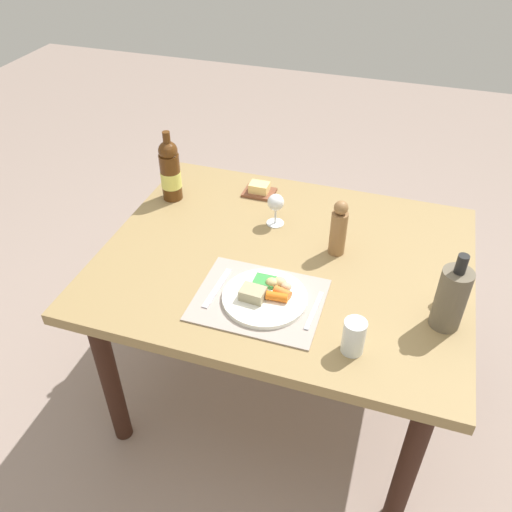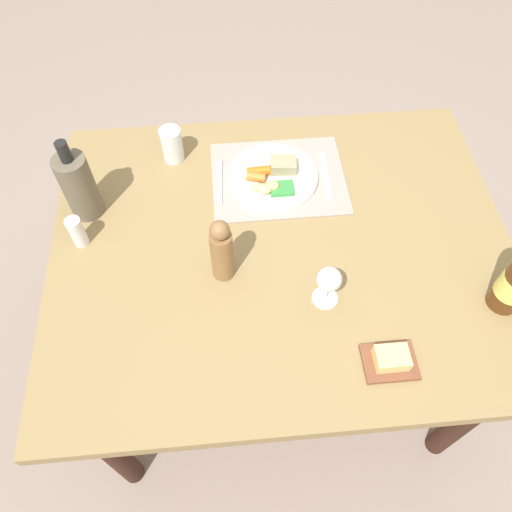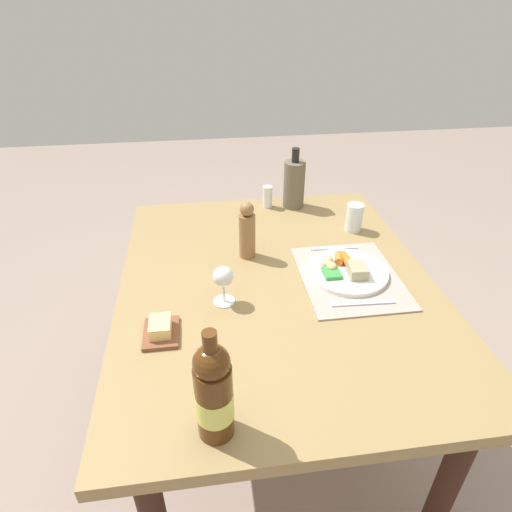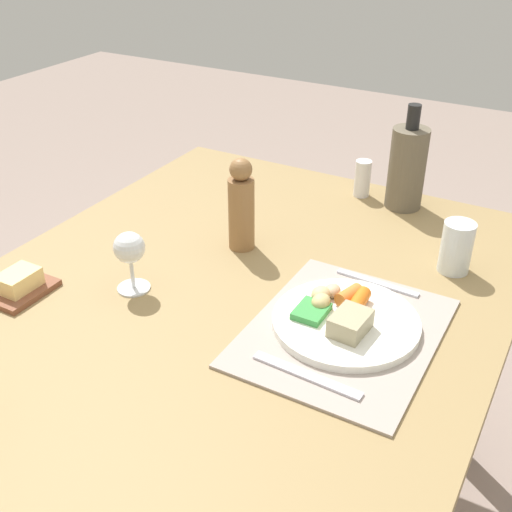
{
  "view_description": "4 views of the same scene",
  "coord_description": "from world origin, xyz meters",
  "px_view_note": "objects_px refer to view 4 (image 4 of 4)",
  "views": [
    {
      "loc": [
        0.36,
        -1.44,
        1.92
      ],
      "look_at": [
        -0.08,
        -0.09,
        0.8
      ],
      "focal_mm": 37.04,
      "sensor_mm": 36.0,
      "label": 1
    },
    {
      "loc": [
        0.15,
        0.8,
        1.89
      ],
      "look_at": [
        0.08,
        0.08,
        0.81
      ],
      "focal_mm": 34.79,
      "sensor_mm": 36.0,
      "label": 2
    },
    {
      "loc": [
        -1.16,
        0.23,
        1.6
      ],
      "look_at": [
        0.08,
        0.06,
        0.8
      ],
      "focal_mm": 30.09,
      "sensor_mm": 36.0,
      "label": 3
    },
    {
      "loc": [
        -0.91,
        -0.57,
        1.47
      ],
      "look_at": [
        0.02,
        -0.04,
        0.84
      ],
      "focal_mm": 44.47,
      "sensor_mm": 36.0,
      "label": 4
    }
  ],
  "objects_px": {
    "dining_table": "(234,329)",
    "butter_dish": "(20,285)",
    "salt_shaker": "(362,178)",
    "pepper_mill": "(241,206)",
    "fork": "(306,375)",
    "water_tumbler": "(456,250)",
    "cooler_bottle": "(407,167)",
    "dinner_plate": "(344,318)",
    "wine_glass": "(130,251)",
    "knife": "(377,283)"
  },
  "relations": [
    {
      "from": "knife",
      "to": "dining_table",
      "type": "bearing_deg",
      "value": 126.55
    },
    {
      "from": "salt_shaker",
      "to": "water_tumbler",
      "type": "relative_size",
      "value": 0.86
    },
    {
      "from": "fork",
      "to": "pepper_mill",
      "type": "distance_m",
      "value": 0.47
    },
    {
      "from": "dinner_plate",
      "to": "wine_glass",
      "type": "xyz_separation_m",
      "value": [
        -0.09,
        0.43,
        0.07
      ]
    },
    {
      "from": "dinner_plate",
      "to": "pepper_mill",
      "type": "distance_m",
      "value": 0.37
    },
    {
      "from": "cooler_bottle",
      "to": "wine_glass",
      "type": "xyz_separation_m",
      "value": [
        -0.65,
        0.36,
        -0.02
      ]
    },
    {
      "from": "cooler_bottle",
      "to": "water_tumbler",
      "type": "xyz_separation_m",
      "value": [
        -0.25,
        -0.19,
        -0.06
      ]
    },
    {
      "from": "dinner_plate",
      "to": "knife",
      "type": "height_order",
      "value": "dinner_plate"
    },
    {
      "from": "butter_dish",
      "to": "wine_glass",
      "type": "relative_size",
      "value": 1.0
    },
    {
      "from": "knife",
      "to": "cooler_bottle",
      "type": "distance_m",
      "value": 0.41
    },
    {
      "from": "dinner_plate",
      "to": "water_tumbler",
      "type": "height_order",
      "value": "water_tumbler"
    },
    {
      "from": "pepper_mill",
      "to": "butter_dish",
      "type": "xyz_separation_m",
      "value": [
        -0.39,
        0.29,
        -0.08
      ]
    },
    {
      "from": "dining_table",
      "to": "cooler_bottle",
      "type": "height_order",
      "value": "cooler_bottle"
    },
    {
      "from": "cooler_bottle",
      "to": "wine_glass",
      "type": "height_order",
      "value": "cooler_bottle"
    },
    {
      "from": "dinner_plate",
      "to": "water_tumbler",
      "type": "xyz_separation_m",
      "value": [
        0.3,
        -0.13,
        0.03
      ]
    },
    {
      "from": "butter_dish",
      "to": "water_tumbler",
      "type": "bearing_deg",
      "value": -54.96
    },
    {
      "from": "pepper_mill",
      "to": "wine_glass",
      "type": "height_order",
      "value": "pepper_mill"
    },
    {
      "from": "salt_shaker",
      "to": "water_tumbler",
      "type": "bearing_deg",
      "value": -129.83
    },
    {
      "from": "water_tumbler",
      "to": "wine_glass",
      "type": "height_order",
      "value": "wine_glass"
    },
    {
      "from": "dinner_plate",
      "to": "water_tumbler",
      "type": "distance_m",
      "value": 0.33
    },
    {
      "from": "fork",
      "to": "dinner_plate",
      "type": "bearing_deg",
      "value": 3.53
    },
    {
      "from": "dinner_plate",
      "to": "salt_shaker",
      "type": "relative_size",
      "value": 2.83
    },
    {
      "from": "water_tumbler",
      "to": "butter_dish",
      "type": "xyz_separation_m",
      "value": [
        -0.52,
        0.74,
        -0.03
      ]
    },
    {
      "from": "salt_shaker",
      "to": "dinner_plate",
      "type": "bearing_deg",
      "value": -161.85
    },
    {
      "from": "water_tumbler",
      "to": "cooler_bottle",
      "type": "bearing_deg",
      "value": 37.8
    },
    {
      "from": "knife",
      "to": "pepper_mill",
      "type": "distance_m",
      "value": 0.34
    },
    {
      "from": "wine_glass",
      "to": "butter_dish",
      "type": "bearing_deg",
      "value": 123.5
    },
    {
      "from": "dining_table",
      "to": "butter_dish",
      "type": "bearing_deg",
      "value": 120.0
    },
    {
      "from": "salt_shaker",
      "to": "wine_glass",
      "type": "distance_m",
      "value": 0.7
    },
    {
      "from": "dining_table",
      "to": "salt_shaker",
      "type": "xyz_separation_m",
      "value": [
        0.56,
        -0.06,
        0.14
      ]
    },
    {
      "from": "fork",
      "to": "butter_dish",
      "type": "xyz_separation_m",
      "value": [
        -0.05,
        0.62,
        0.01
      ]
    },
    {
      "from": "knife",
      "to": "butter_dish",
      "type": "xyz_separation_m",
      "value": [
        -0.38,
        0.62,
        0.01
      ]
    },
    {
      "from": "dinner_plate",
      "to": "pepper_mill",
      "type": "height_order",
      "value": "pepper_mill"
    },
    {
      "from": "fork",
      "to": "cooler_bottle",
      "type": "distance_m",
      "value": 0.73
    },
    {
      "from": "pepper_mill",
      "to": "water_tumbler",
      "type": "distance_m",
      "value": 0.47
    },
    {
      "from": "dining_table",
      "to": "fork",
      "type": "bearing_deg",
      "value": -124.22
    },
    {
      "from": "dinner_plate",
      "to": "dining_table",
      "type": "bearing_deg",
      "value": 90.39
    },
    {
      "from": "cooler_bottle",
      "to": "dinner_plate",
      "type": "bearing_deg",
      "value": -173.0
    },
    {
      "from": "butter_dish",
      "to": "wine_glass",
      "type": "height_order",
      "value": "wine_glass"
    },
    {
      "from": "fork",
      "to": "water_tumbler",
      "type": "bearing_deg",
      "value": -12.02
    },
    {
      "from": "pepper_mill",
      "to": "wine_glass",
      "type": "relative_size",
      "value": 1.66
    },
    {
      "from": "cooler_bottle",
      "to": "knife",
      "type": "bearing_deg",
      "value": -169.17
    },
    {
      "from": "pepper_mill",
      "to": "salt_shaker",
      "type": "xyz_separation_m",
      "value": [
        0.39,
        -0.14,
        -0.05
      ]
    },
    {
      "from": "dinner_plate",
      "to": "fork",
      "type": "relative_size",
      "value": 1.37
    },
    {
      "from": "cooler_bottle",
      "to": "salt_shaker",
      "type": "bearing_deg",
      "value": 85.83
    },
    {
      "from": "dinner_plate",
      "to": "salt_shaker",
      "type": "height_order",
      "value": "salt_shaker"
    },
    {
      "from": "dining_table",
      "to": "water_tumbler",
      "type": "distance_m",
      "value": 0.5
    },
    {
      "from": "salt_shaker",
      "to": "dining_table",
      "type": "bearing_deg",
      "value": 174.24
    },
    {
      "from": "dinner_plate",
      "to": "cooler_bottle",
      "type": "bearing_deg",
      "value": 7.0
    },
    {
      "from": "cooler_bottle",
      "to": "dining_table",
      "type": "bearing_deg",
      "value": 162.68
    }
  ]
}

